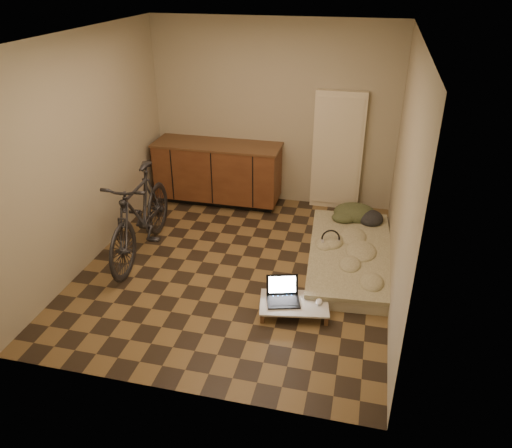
% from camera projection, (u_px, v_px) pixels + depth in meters
% --- Properties ---
extents(room_shell, '(3.50, 4.00, 2.60)m').
position_uv_depth(room_shell, '(235.00, 164.00, 5.33)').
color(room_shell, brown).
rests_on(room_shell, ground).
extents(cabinets, '(1.84, 0.62, 0.91)m').
position_uv_depth(cabinets, '(218.00, 173.00, 7.34)').
color(cabinets, black).
rests_on(cabinets, ground).
extents(appliance_panel, '(0.70, 0.10, 1.70)m').
position_uv_depth(appliance_panel, '(338.00, 152.00, 7.02)').
color(appliance_panel, beige).
rests_on(appliance_panel, ground).
extents(bicycle, '(0.65, 1.88, 1.20)m').
position_uv_depth(bicycle, '(140.00, 210.00, 5.93)').
color(bicycle, black).
rests_on(bicycle, ground).
extents(futon, '(1.12, 2.10, 0.17)m').
position_uv_depth(futon, '(350.00, 256.00, 5.99)').
color(futon, '#B9B194').
rests_on(futon, ground).
extents(clothing_pile, '(0.63, 0.54, 0.24)m').
position_uv_depth(clothing_pile, '(359.00, 209.00, 6.64)').
color(clothing_pile, '#3A4226').
rests_on(clothing_pile, futon).
extents(headphones, '(0.30, 0.28, 0.17)m').
position_uv_depth(headphones, '(331.00, 238.00, 6.02)').
color(headphones, black).
rests_on(headphones, futon).
extents(lap_desk, '(0.77, 0.57, 0.12)m').
position_uv_depth(lap_desk, '(294.00, 303.00, 5.13)').
color(lap_desk, brown).
rests_on(lap_desk, ground).
extents(laptop, '(0.40, 0.38, 0.23)m').
position_uv_depth(laptop, '(283.00, 295.00, 5.14)').
color(laptop, black).
rests_on(laptop, lap_desk).
extents(mouse, '(0.07, 0.12, 0.04)m').
position_uv_depth(mouse, '(319.00, 302.00, 5.10)').
color(mouse, white).
rests_on(mouse, lap_desk).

